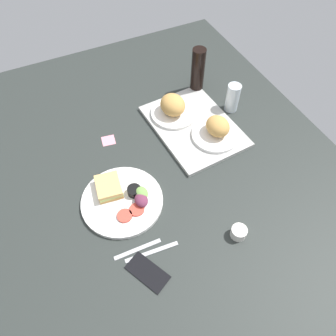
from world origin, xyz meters
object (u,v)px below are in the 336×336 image
(espresso_cup, at_px, (239,232))
(fork, at_px, (138,249))
(bread_plate_near, at_px, (173,108))
(soda_bottle, at_px, (198,71))
(bread_plate_far, at_px, (217,130))
(serving_tray, at_px, (194,126))
(plate_with_salad, at_px, (122,198))
(drinking_glass, at_px, (233,98))
(sticky_note, at_px, (108,140))
(knife, at_px, (152,252))
(cell_phone, at_px, (148,272))

(espresso_cup, distance_m, fork, 0.36)
(bread_plate_near, distance_m, soda_bottle, 0.23)
(bread_plate_near, height_order, bread_plate_far, bread_plate_near)
(bread_plate_near, bearing_deg, espresso_cup, -4.96)
(serving_tray, xyz_separation_m, bread_plate_near, (-0.10, -0.05, 0.05))
(plate_with_salad, relative_size, drinking_glass, 2.26)
(soda_bottle, relative_size, espresso_cup, 4.01)
(serving_tray, xyz_separation_m, sticky_note, (-0.09, -0.37, -0.01))
(espresso_cup, distance_m, knife, 0.31)
(bread_plate_far, relative_size, espresso_cup, 3.64)
(espresso_cup, relative_size, fork, 0.33)
(espresso_cup, bearing_deg, plate_with_salad, -134.35)
(bread_plate_near, distance_m, bread_plate_far, 0.23)
(fork, bearing_deg, bread_plate_near, 55.22)
(serving_tray, relative_size, cell_phone, 3.13)
(bread_plate_near, bearing_deg, serving_tray, 28.05)
(knife, bearing_deg, sticky_note, 91.31)
(drinking_glass, distance_m, sticky_note, 0.59)
(plate_with_salad, xyz_separation_m, fork, (0.21, -0.02, -0.01))
(bread_plate_near, bearing_deg, bread_plate_far, 28.96)
(plate_with_salad, bearing_deg, bread_plate_near, 130.89)
(serving_tray, relative_size, soda_bottle, 2.01)
(fork, xyz_separation_m, knife, (0.03, 0.04, 0.00))
(serving_tray, relative_size, espresso_cup, 8.04)
(soda_bottle, height_order, cell_phone, soda_bottle)
(serving_tray, bearing_deg, fork, -46.47)
(bread_plate_far, xyz_separation_m, drinking_glass, (-0.13, 0.16, 0.02))
(drinking_glass, height_order, espresso_cup, drinking_glass)
(fork, height_order, knife, same)
(bread_plate_far, bearing_deg, sticky_note, -113.60)
(espresso_cup, xyz_separation_m, cell_phone, (-0.02, -0.34, -0.02))
(bread_plate_near, relative_size, fork, 1.24)
(bread_plate_far, distance_m, plate_with_salad, 0.50)
(serving_tray, xyz_separation_m, drinking_glass, (-0.03, 0.21, 0.06))
(drinking_glass, xyz_separation_m, sticky_note, (-0.06, -0.59, -0.07))
(plate_with_salad, distance_m, knife, 0.24)
(serving_tray, bearing_deg, cell_phone, -41.19)
(plate_with_salad, relative_size, soda_bottle, 1.37)
(soda_bottle, bearing_deg, sticky_note, -75.36)
(knife, bearing_deg, soda_bottle, 56.39)
(bread_plate_near, height_order, fork, bread_plate_near)
(bread_plate_near, distance_m, fork, 0.66)
(bread_plate_near, xyz_separation_m, cell_phone, (0.62, -0.40, -0.05))
(bread_plate_near, relative_size, plate_with_salad, 0.69)
(plate_with_salad, height_order, knife, plate_with_salad)
(knife, distance_m, sticky_note, 0.55)
(espresso_cup, distance_m, cell_phone, 0.34)
(serving_tray, xyz_separation_m, cell_phone, (0.52, -0.45, -0.00))
(espresso_cup, height_order, fork, espresso_cup)
(knife, bearing_deg, bread_plate_far, 42.77)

